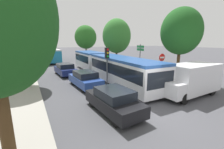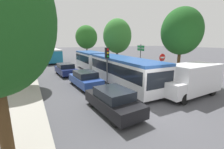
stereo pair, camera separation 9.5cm
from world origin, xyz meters
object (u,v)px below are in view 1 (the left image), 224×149
(white_van, at_px, (191,79))
(tree_right_far, at_px, (86,37))
(articulated_bus, at_px, (105,64))
(queued_car_black, at_px, (114,100))
(direction_sign_post, at_px, (140,53))
(no_entry_sign, at_px, (162,64))
(queued_car_navy, at_px, (65,69))
(tree_left_mid, at_px, (15,38))
(tree_left_far, at_px, (22,34))
(queued_car_blue, at_px, (85,79))
(tree_right_mid, at_px, (117,37))
(city_bus_rear, at_px, (50,54))
(tree_right_near, at_px, (181,32))
(traffic_light, at_px, (107,58))

(white_van, xyz_separation_m, tree_right_far, (1.95, 27.63, 3.65))
(articulated_bus, bearing_deg, white_van, 20.29)
(queued_car_black, relative_size, direction_sign_post, 1.12)
(white_van, distance_m, no_entry_sign, 3.45)
(articulated_bus, height_order, queued_car_black, articulated_bus)
(queued_car_navy, relative_size, white_van, 0.82)
(tree_left_mid, relative_size, tree_left_far, 0.85)
(white_van, bearing_deg, queued_car_blue, -44.63)
(tree_left_mid, relative_size, tree_right_mid, 0.84)
(queued_car_black, relative_size, no_entry_sign, 1.43)
(city_bus_rear, distance_m, white_van, 26.76)
(tree_right_near, relative_size, tree_right_far, 0.92)
(queued_car_black, distance_m, tree_right_far, 28.78)
(queued_car_blue, distance_m, tree_right_mid, 13.50)
(tree_right_near, bearing_deg, queued_car_blue, 162.21)
(direction_sign_post, relative_size, tree_left_far, 0.48)
(traffic_light, height_order, no_entry_sign, traffic_light)
(queued_car_navy, relative_size, no_entry_sign, 1.45)
(queued_car_black, bearing_deg, queued_car_navy, -1.80)
(traffic_light, bearing_deg, tree_right_far, 166.90)
(queued_car_black, height_order, queued_car_navy, queued_car_navy)
(queued_car_blue, relative_size, tree_right_mid, 0.55)
(articulated_bus, distance_m, queued_car_navy, 4.94)
(traffic_light, height_order, tree_left_mid, tree_left_mid)
(direction_sign_post, height_order, tree_left_far, tree_left_far)
(tree_right_far, bearing_deg, tree_right_mid, -85.87)
(queued_car_black, xyz_separation_m, tree_right_near, (8.78, 2.68, 4.11))
(direction_sign_post, bearing_deg, queued_car_blue, 21.05)
(city_bus_rear, height_order, tree_left_mid, tree_left_mid)
(articulated_bus, relative_size, tree_right_mid, 2.25)
(traffic_light, relative_size, tree_left_far, 0.46)
(direction_sign_post, distance_m, tree_left_mid, 12.73)
(traffic_light, xyz_separation_m, no_entry_sign, (4.85, -1.62, -0.62))
(city_bus_rear, bearing_deg, tree_left_far, 152.02)
(queued_car_blue, relative_size, tree_right_near, 0.59)
(queued_car_blue, distance_m, tree_right_near, 9.84)
(queued_car_blue, bearing_deg, queued_car_navy, 1.82)
(traffic_light, xyz_separation_m, tree_right_near, (6.77, -1.92, 2.31))
(queued_car_navy, distance_m, tree_right_near, 12.98)
(city_bus_rear, relative_size, white_van, 2.33)
(tree_right_mid, bearing_deg, direction_sign_post, -98.83)
(traffic_light, relative_size, tree_right_far, 0.45)
(queued_car_navy, distance_m, direction_sign_post, 9.17)
(direction_sign_post, bearing_deg, tree_right_near, 105.40)
(articulated_bus, bearing_deg, tree_left_far, -139.10)
(queued_car_black, bearing_deg, articulated_bus, -26.92)
(articulated_bus, relative_size, tree_right_near, 2.43)
(queued_car_blue, xyz_separation_m, white_van, (6.03, -5.78, 0.53))
(city_bus_rear, height_order, no_entry_sign, no_entry_sign)
(queued_car_blue, distance_m, tree_left_far, 13.89)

